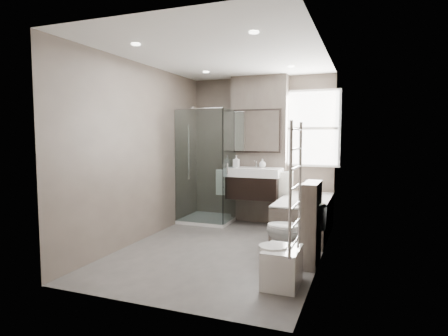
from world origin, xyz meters
The scene contains 15 objects.
room centered at (0.00, 0.00, 1.30)m, with size 2.70×3.90×2.70m.
vanity_pier centered at (0.00, 1.77, 1.30)m, with size 1.00×0.25×2.60m, color #584E45.
vanity centered at (0.00, 1.43, 0.74)m, with size 0.95×0.47×0.66m.
mirror_cabinet centered at (0.00, 1.61, 1.63)m, with size 0.86×0.08×0.76m.
towel_left centered at (-0.56, 1.40, 0.72)m, with size 0.24×0.06×0.44m, color white.
towel_right centered at (0.56, 1.40, 0.72)m, with size 0.24×0.06×0.44m, color white.
shower_enclosure centered at (-0.75, 1.35, 0.49)m, with size 0.90×0.90×2.00m.
bathtub centered at (0.92, 1.10, 0.32)m, with size 0.75×1.60×0.57m.
window centered at (0.90, 1.88, 1.68)m, with size 0.98×0.06×1.33m.
toilet centered at (0.97, -0.18, 0.37)m, with size 0.41×0.72×0.74m, color white.
cistern_box centered at (1.21, -0.25, 0.50)m, with size 0.19×0.55×1.00m.
bidet centered at (1.01, -1.00, 0.21)m, with size 0.42×0.49×0.51m.
towel_radiator centered at (1.25, -1.60, 1.12)m, with size 0.03×0.49×1.10m.
soap_bottle_a centered at (-0.32, 1.43, 1.10)m, with size 0.09×0.09×0.21m, color white.
soap_bottle_b centered at (0.13, 1.53, 1.08)m, with size 0.12×0.12×0.15m, color white.
Camera 1 is at (1.80, -4.73, 1.55)m, focal length 30.00 mm.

